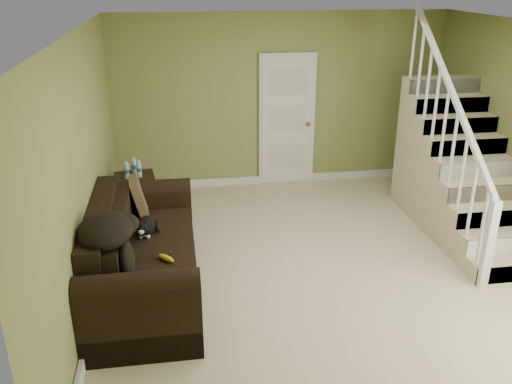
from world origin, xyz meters
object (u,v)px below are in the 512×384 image
object	(u,v)px
sofa	(140,259)
side_table	(136,197)
cat	(146,227)
banana	(166,258)

from	to	relation	value
sofa	side_table	world-z (taller)	sofa
cat	banana	bearing A→B (deg)	-61.88
sofa	cat	xyz separation A→B (m)	(0.07, 0.25, 0.25)
sofa	banana	size ratio (longest dim) A/B	11.41
side_table	cat	bearing A→B (deg)	-82.46
sofa	side_table	bearing A→B (deg)	94.35
sofa	cat	world-z (taller)	sofa
cat	banana	size ratio (longest dim) A/B	2.46
cat	banana	xyz separation A→B (m)	(0.21, -0.60, -0.07)
sofa	side_table	distance (m)	1.81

